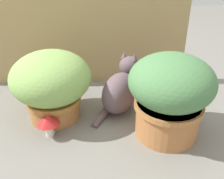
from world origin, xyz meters
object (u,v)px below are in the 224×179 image
mushroom_ornament_red (48,121)px  leafy_planter (170,94)px  cat (121,90)px  grass_planter (52,83)px

mushroom_ornament_red → leafy_planter: bearing=-0.5°
leafy_planter → cat: 0.32m
grass_planter → mushroom_ornament_red: bearing=-91.1°
leafy_planter → cat: bearing=132.3°
grass_planter → leafy_planter: leafy_planter is taller
mushroom_ornament_red → cat: bearing=31.3°
grass_planter → leafy_planter: (0.56, -0.16, 0.02)m
leafy_planter → mushroom_ornament_red: bearing=179.5°
grass_planter → cat: 0.37m
leafy_planter → cat: size_ratio=1.20×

